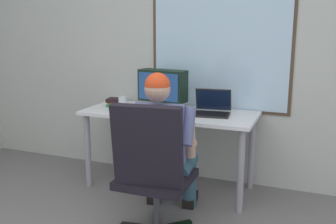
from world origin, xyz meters
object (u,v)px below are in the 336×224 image
at_px(office_chair, 152,166).
at_px(person_seated, 162,146).
at_px(wine_glass, 123,101).
at_px(desk, 169,122).
at_px(crt_monitor, 163,86).
at_px(book_stack, 116,102).
at_px(laptop, 212,107).

height_order(office_chair, person_seated, person_seated).
relative_size(office_chair, wine_glass, 7.53).
xyz_separation_m(desk, crt_monitor, (-0.08, 0.03, 0.33)).
height_order(desk, crt_monitor, crt_monitor).
height_order(desk, book_stack, book_stack).
bearing_deg(book_stack, office_chair, -49.62).
bearing_deg(crt_monitor, laptop, 3.97).
xyz_separation_m(desk, laptop, (0.40, 0.06, 0.16)).
height_order(crt_monitor, wine_glass, crt_monitor).
distance_m(laptop, wine_glass, 0.84).
bearing_deg(wine_glass, laptop, 13.21).
relative_size(person_seated, crt_monitor, 2.56).
relative_size(laptop, wine_glass, 2.65).
xyz_separation_m(desk, wine_glass, (-0.42, -0.13, 0.19)).
bearing_deg(office_chair, wine_glass, 129.31).
xyz_separation_m(desk, person_seated, (0.19, -0.65, -0.03)).
bearing_deg(desk, book_stack, 178.40).
xyz_separation_m(office_chair, crt_monitor, (-0.30, 0.94, 0.42)).
xyz_separation_m(laptop, book_stack, (-0.97, -0.04, -0.02)).
relative_size(desk, wine_glass, 11.79).
relative_size(crt_monitor, book_stack, 2.49).
distance_m(office_chair, crt_monitor, 1.07).
bearing_deg(wine_glass, crt_monitor, 24.90).
xyz_separation_m(desk, office_chair, (0.22, -0.92, -0.09)).
bearing_deg(laptop, crt_monitor, -176.03).
relative_size(laptop, book_stack, 1.91).
xyz_separation_m(wine_glass, book_stack, (-0.15, 0.15, -0.05)).
bearing_deg(person_seated, desk, 106.62).
bearing_deg(desk, office_chair, -76.40).
distance_m(laptop, book_stack, 0.97).
relative_size(crt_monitor, laptop, 1.31).
bearing_deg(book_stack, desk, -1.60).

